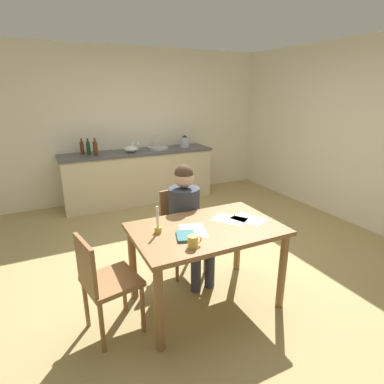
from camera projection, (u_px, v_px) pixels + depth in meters
The scene contains 22 objects.
ground_plane at pixel (196, 258), 3.74m from camera, with size 5.20×5.20×0.04m, color tan.
wall_back at pixel (131, 125), 5.55m from camera, with size 5.20×0.12×2.60m, color silver.
wall_right at pixel (360, 134), 4.41m from camera, with size 0.12×5.20×2.60m, color silver.
kitchen_counter at pixel (139, 176), 5.51m from camera, with size 2.59×0.64×0.90m.
dining_table at pixel (206, 239), 2.75m from camera, with size 1.28×0.82×0.76m.
chair_at_table at pixel (181, 226), 3.37m from camera, with size 0.42×0.42×0.88m.
person_seated at pixel (187, 215), 3.19m from camera, with size 0.34×0.60×1.19m.
chair_side_empty at pixel (104, 281), 2.42m from camera, with size 0.47×0.47×0.87m.
coffee_mug at pixel (193, 241), 2.36m from camera, with size 0.12×0.08×0.09m.
candlestick at pixel (158, 226), 2.59m from camera, with size 0.06×0.06×0.23m.
book_magazine at pixel (186, 236), 2.52m from camera, with size 0.14×0.20×0.02m, color #31696E.
paper_letter at pixel (193, 231), 2.64m from camera, with size 0.21×0.30×0.00m, color white.
paper_bill at pixel (249, 219), 2.88m from camera, with size 0.21×0.30×0.00m, color white.
paper_envelope at pixel (230, 219), 2.88m from camera, with size 0.21×0.30×0.00m, color white.
sink_unit at pixel (158, 148), 5.52m from camera, with size 0.36×0.36×0.24m.
bottle_oil at pixel (82, 148), 5.04m from camera, with size 0.06×0.06×0.26m.
bottle_vinegar at pixel (88, 148), 5.05m from camera, with size 0.06×0.06×0.26m.
bottle_wine_red at pixel (95, 148), 4.97m from camera, with size 0.07×0.07×0.27m.
mixing_bowl at pixel (131, 149), 5.26m from camera, with size 0.23×0.23×0.10m, color white.
stovetop_kettle at pixel (185, 142), 5.71m from camera, with size 0.18×0.18×0.22m.
wine_glass_near_sink at pixel (138, 143), 5.48m from camera, with size 0.07×0.07×0.15m.
wine_glass_by_kettle at pixel (132, 144), 5.44m from camera, with size 0.07×0.07×0.15m.
Camera 1 is at (-1.49, -2.95, 1.89)m, focal length 29.24 mm.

